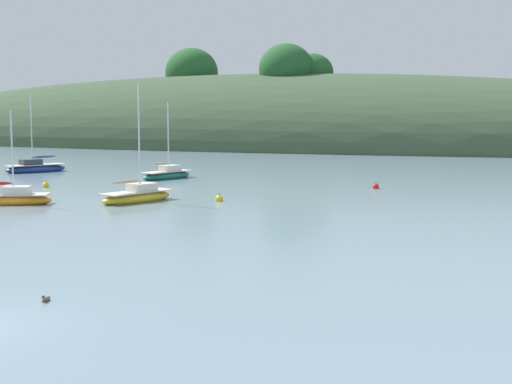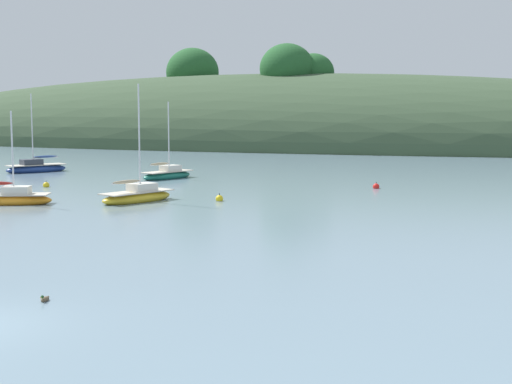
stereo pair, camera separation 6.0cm
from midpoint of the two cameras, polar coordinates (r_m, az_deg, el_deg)
far_shoreline_hill at (r=107.29m, az=0.39°, el=3.70°), size 150.00×36.00×25.08m
sailboat_teal_outer at (r=42.94m, az=-18.56°, el=-0.49°), size 4.87×3.31×5.35m
sailboat_white_near at (r=56.16m, az=-6.90°, el=1.37°), size 2.96×4.90×6.00m
sailboat_blue_center at (r=64.40m, az=-16.75°, el=1.81°), size 4.13×5.37×6.76m
sailboat_cream_ketch at (r=42.35m, az=-9.19°, el=-0.30°), size 3.17×5.07×6.87m
mooring_buoy_inner at (r=49.44m, az=9.38°, el=0.42°), size 0.44×0.44×0.54m
mooring_buoy_outer at (r=42.16m, az=-2.83°, el=-0.54°), size 0.44×0.44×0.54m
mooring_buoy_channel at (r=51.67m, az=-16.01°, el=0.51°), size 0.44×0.44×0.54m
duck_lone_right at (r=21.12m, az=-16.06°, el=-8.04°), size 0.23×0.43×0.24m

